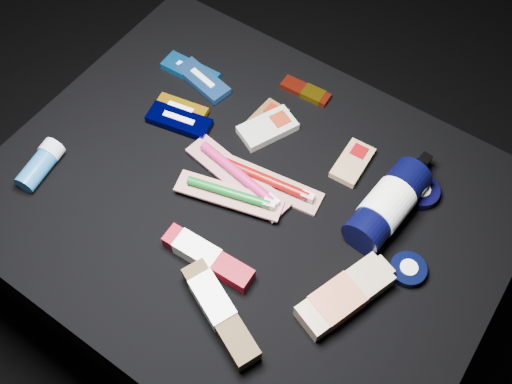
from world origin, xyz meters
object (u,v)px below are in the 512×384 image
Objects in this scene: deodorant_stick at (41,164)px; bodywash_bottle at (343,297)px; toothpaste_carton_red at (204,256)px; lotion_bottle at (388,205)px.

bodywash_bottle is at bearing -0.21° from deodorant_stick.
deodorant_stick is 0.63× the size of toothpaste_carton_red.
deodorant_stick is at bearing -151.25° from bodywash_bottle.
bodywash_bottle reaches higher than toothpaste_carton_red.
lotion_bottle reaches higher than bodywash_bottle.
toothpaste_carton_red is (-0.23, -0.27, -0.02)m from lotion_bottle.
toothpaste_carton_red is at bearing -125.06° from lotion_bottle.
bodywash_bottle is (0.02, -0.20, -0.02)m from lotion_bottle.
toothpaste_carton_red is at bearing -5.18° from deodorant_stick.
bodywash_bottle is at bearing -79.01° from lotion_bottle.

